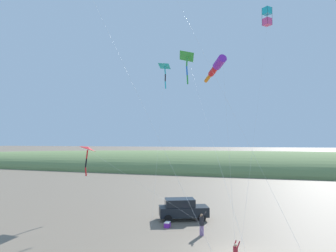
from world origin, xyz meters
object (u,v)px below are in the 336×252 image
Objects in this scene: kite_box_magenta_far_left at (267,17)px; kite_delta_red_high_left at (88,149)px; kite_windsock_yellow_midlevel at (216,67)px; kite_delta_white_trailing at (165,66)px; person_adult_flyer at (202,223)px; kite_delta_rainbow_low_near at (188,57)px; parked_car at (182,209)px; cooler_box at (167,225)px.

kite_box_magenta_far_left is 20.56m from kite_delta_red_high_left.
kite_windsock_yellow_midlevel is 0.82× the size of kite_delta_white_trailing.
kite_box_magenta_far_left is at bearing 138.14° from person_adult_flyer.
person_adult_flyer is 0.09× the size of kite_box_magenta_far_left.
kite_delta_white_trailing is at bearing -152.45° from kite_delta_rainbow_low_near.
kite_windsock_yellow_midlevel reaches higher than parked_car.
kite_box_magenta_far_left is 1.43× the size of kite_delta_red_high_left.
kite_windsock_yellow_midlevel is at bearing -36.65° from kite_box_magenta_far_left.
kite_delta_white_trailing is (-11.85, -7.69, 3.23)m from kite_windsock_yellow_midlevel.
person_adult_flyer is at bearing -71.90° from kite_windsock_yellow_midlevel.
cooler_box is at bearing -114.88° from person_adult_flyer.
parked_car is 4.82m from person_adult_flyer.
kite_box_magenta_far_left is at bearing 143.35° from kite_windsock_yellow_midlevel.
cooler_box is at bearing -12.80° from parked_car.
cooler_box is 0.36× the size of person_adult_flyer.
kite_delta_rainbow_low_near is 10.73m from kite_delta_white_trailing.
kite_box_magenta_far_left is 8.42m from kite_windsock_yellow_midlevel.
kite_delta_rainbow_low_near reaches higher than kite_windsock_yellow_midlevel.
kite_delta_rainbow_low_near is at bearing -149.27° from person_adult_flyer.
parked_car is 18.71m from kite_box_magenta_far_left.
parked_car is at bearing -136.36° from kite_windsock_yellow_midlevel.
kite_box_magenta_far_left is at bearing 112.28° from kite_delta_rainbow_low_near.
parked_car is 0.36× the size of kite_delta_red_high_left.
kite_delta_red_high_left is 14.72m from kite_windsock_yellow_midlevel.
kite_box_magenta_far_left reaches higher than kite_windsock_yellow_midlevel.
kite_box_magenta_far_left is 1.16× the size of kite_delta_white_trailing.
kite_delta_red_high_left is at bearing -107.06° from person_adult_flyer.
kite_windsock_yellow_midlevel is 14.49m from kite_delta_white_trailing.
kite_delta_red_high_left is at bearing -94.44° from kite_delta_rainbow_low_near.
parked_car is 2.67× the size of person_adult_flyer.
kite_windsock_yellow_midlevel is at bearing 75.69° from cooler_box.
kite_windsock_yellow_midlevel is (-0.36, 1.11, 11.68)m from person_adult_flyer.
parked_car is 13.36m from kite_delta_rainbow_low_near.
kite_delta_red_high_left is at bearing -83.38° from kite_box_magenta_far_left.
kite_delta_red_high_left is 13.94m from kite_delta_white_trailing.
kite_delta_white_trailing is at bearing -151.70° from person_adult_flyer.
parked_car is 0.35× the size of kite_windsock_yellow_midlevel.
kite_windsock_yellow_midlevel is (3.23, 12.83, 6.44)m from kite_delta_red_high_left.
parked_car is 12.79m from kite_windsock_yellow_midlevel.
kite_delta_red_high_left is (-3.60, -11.72, 5.24)m from person_adult_flyer.
kite_box_magenta_far_left is at bearing 59.91° from kite_delta_white_trailing.
parked_car is 0.32× the size of kite_delta_rainbow_low_near.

